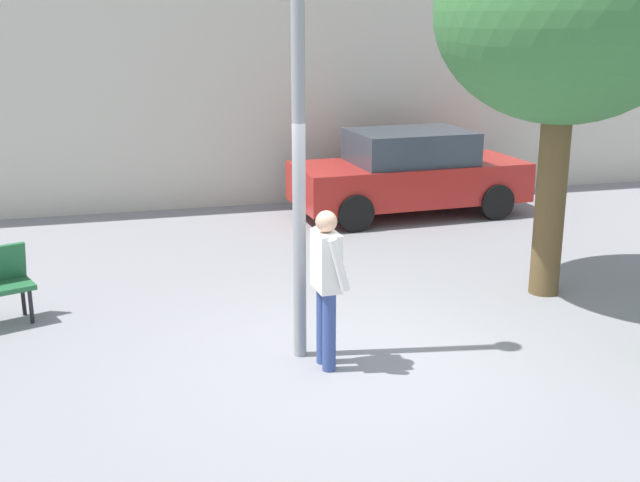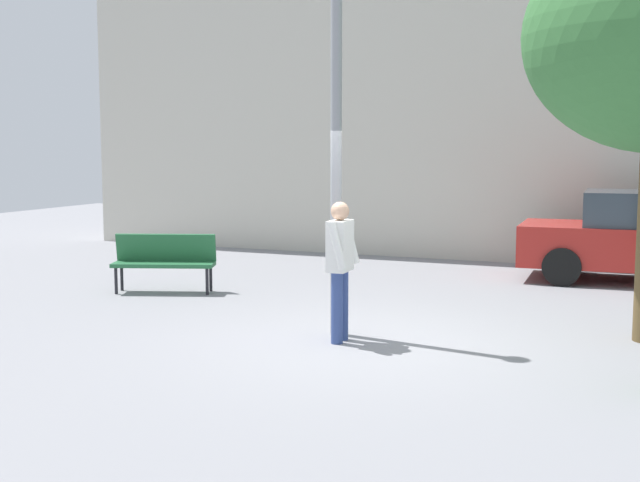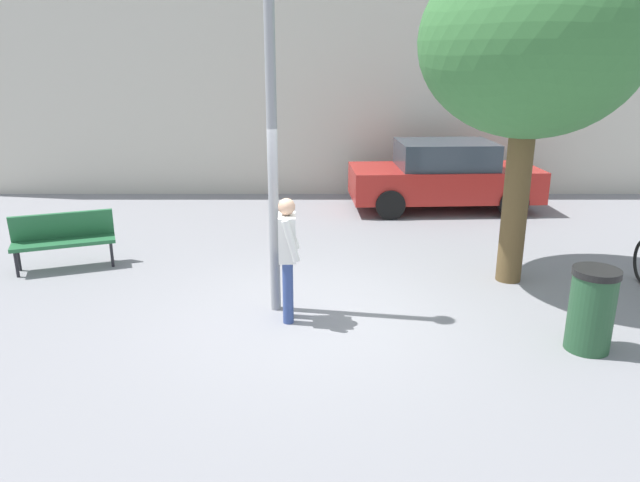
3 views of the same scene
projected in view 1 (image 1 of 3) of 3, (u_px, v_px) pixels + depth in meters
ground_plane at (357, 356)px, 8.55m from camera, size 36.00×36.00×0.00m
building_facade at (228, 10)px, 15.34m from camera, size 19.15×2.00×7.30m
lamppost at (298, 110)px, 7.88m from camera, size 0.28×0.28×4.56m
person_by_lamppost at (327, 278)px, 8.06m from camera, size 0.30×0.60×1.67m
plaza_tree at (565, 14)px, 9.57m from camera, size 3.18×3.18×4.93m
parked_car_red at (409, 173)px, 14.49m from camera, size 4.28×1.99×1.55m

